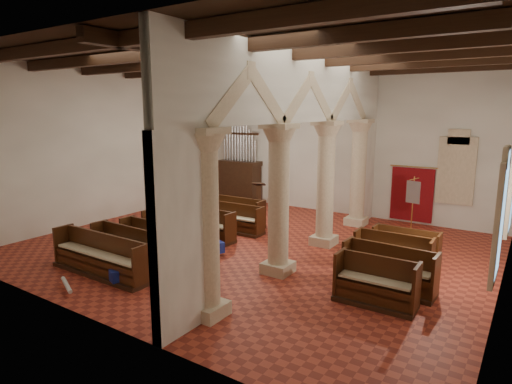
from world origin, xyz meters
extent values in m
plane|color=#9E3522|center=(0.00, 0.00, 0.00)|extent=(14.00, 14.00, 0.00)
plane|color=black|center=(0.00, 0.00, 6.00)|extent=(14.00, 14.00, 0.00)
cube|color=white|center=(0.00, 6.00, 3.00)|extent=(14.00, 0.02, 6.00)
cube|color=white|center=(0.00, -6.00, 3.00)|extent=(14.00, 0.02, 6.00)
cube|color=white|center=(-7.00, 0.00, 3.00)|extent=(0.02, 12.00, 6.00)
cube|color=white|center=(7.00, 0.00, 3.00)|extent=(0.02, 12.00, 6.00)
cube|color=beige|center=(1.80, -4.50, 0.15)|extent=(0.75, 0.75, 0.30)
cylinder|color=beige|center=(1.80, -4.50, 1.95)|extent=(0.56, 0.56, 3.30)
cube|color=beige|center=(1.80, -1.50, 0.15)|extent=(0.75, 0.75, 0.30)
cylinder|color=beige|center=(1.80, -1.50, 1.95)|extent=(0.56, 0.56, 3.30)
cube|color=beige|center=(1.80, 1.50, 0.15)|extent=(0.75, 0.75, 0.30)
cylinder|color=beige|center=(1.80, 1.50, 1.95)|extent=(0.56, 0.56, 3.30)
cube|color=beige|center=(1.80, 4.50, 0.15)|extent=(0.75, 0.75, 0.30)
cylinder|color=beige|center=(1.80, 4.50, 1.95)|extent=(0.56, 0.56, 3.30)
cube|color=white|center=(1.80, 0.00, 5.04)|extent=(0.25, 11.90, 1.93)
cube|color=#367958|center=(6.98, -1.50, 2.20)|extent=(0.03, 1.00, 2.20)
cube|color=#367958|center=(5.00, 5.98, 2.20)|extent=(1.00, 0.03, 2.20)
cube|color=#331E10|center=(-4.50, 5.50, 0.90)|extent=(2.00, 0.80, 1.80)
cube|color=#331E10|center=(-4.50, 5.50, 1.90)|extent=(2.10, 0.85, 0.20)
cube|color=#372511|center=(-2.75, 4.57, 0.05)|extent=(0.58, 0.58, 0.10)
cube|color=#372511|center=(-2.75, 4.57, 0.57)|extent=(0.28, 0.28, 1.14)
cube|color=#372511|center=(-2.75, 4.49, 1.19)|extent=(0.61, 0.54, 0.20)
cube|color=maroon|center=(3.50, 5.92, 1.15)|extent=(1.60, 0.06, 2.10)
cylinder|color=#BA853A|center=(3.50, 5.90, 2.25)|extent=(1.80, 0.04, 0.04)
cone|color=#331E10|center=(4.02, 3.87, 0.05)|extent=(0.33, 0.33, 0.11)
cylinder|color=#BA853A|center=(4.02, 3.87, 1.09)|extent=(0.04, 0.04, 2.18)
cylinder|color=#BA853A|center=(4.02, 3.87, 2.09)|extent=(0.18, 0.62, 0.03)
cube|color=#1E1650|center=(4.02, 3.85, 1.63)|extent=(0.49, 0.14, 0.77)
cube|color=navy|center=(-1.23, -4.52, 0.25)|extent=(0.37, 0.34, 0.31)
cube|color=navy|center=(-1.27, -2.77, 0.25)|extent=(0.31, 0.25, 0.30)
cube|color=navy|center=(-0.45, -1.28, 0.27)|extent=(0.41, 0.38, 0.33)
cylinder|color=white|center=(-1.95, -5.43, 0.16)|extent=(0.96, 0.49, 0.10)
cylinder|color=white|center=(-2.48, -3.53, 0.16)|extent=(1.07, 0.16, 0.11)
cube|color=#331E10|center=(-2.16, -4.27, 0.05)|extent=(3.40, 0.75, 0.11)
cube|color=#4A270F|center=(-2.16, -4.32, 0.34)|extent=(3.25, 0.44, 0.48)
cube|color=#4A270F|center=(-2.16, -4.08, 0.61)|extent=(3.24, 0.09, 1.01)
cube|color=#4A270F|center=(-3.82, -4.25, 0.61)|extent=(0.08, 0.64, 1.01)
cube|color=#4A270F|center=(-0.50, -4.25, 0.61)|extent=(0.08, 0.64, 1.01)
cube|color=#C8B594|center=(-2.16, -4.32, 0.61)|extent=(3.12, 0.39, 0.05)
cube|color=#331E10|center=(-2.08, -3.24, 0.05)|extent=(3.17, 0.79, 0.10)
cube|color=#3D160D|center=(-2.08, -3.29, 0.32)|extent=(3.01, 0.48, 0.45)
cube|color=#3D160D|center=(-2.08, -3.06, 0.57)|extent=(3.00, 0.16, 0.94)
cube|color=#3D160D|center=(-3.62, -3.22, 0.57)|extent=(0.09, 0.60, 0.94)
cube|color=#3D160D|center=(-0.54, -3.22, 0.57)|extent=(0.09, 0.60, 0.94)
cube|color=#C8B594|center=(-2.08, -3.29, 0.57)|extent=(2.89, 0.44, 0.05)
cube|color=#331E10|center=(-2.15, -2.30, 0.05)|extent=(2.65, 0.72, 0.10)
cube|color=#491E0F|center=(-2.15, -2.35, 0.31)|extent=(2.50, 0.43, 0.43)
cube|color=#491E0F|center=(-2.15, -2.13, 0.55)|extent=(2.49, 0.11, 0.91)
cube|color=#491E0F|center=(-3.44, -2.28, 0.55)|extent=(0.08, 0.58, 0.91)
cube|color=#491E0F|center=(-0.86, -2.28, 0.55)|extent=(0.08, 0.58, 0.91)
cube|color=#C8B594|center=(-2.15, -2.35, 0.55)|extent=(2.40, 0.39, 0.05)
cube|color=#331E10|center=(-2.45, -1.13, 0.05)|extent=(2.79, 0.80, 0.09)
cube|color=#401F0D|center=(-2.45, -1.18, 0.30)|extent=(2.63, 0.52, 0.41)
cube|color=#401F0D|center=(-2.45, -0.96, 0.53)|extent=(2.61, 0.22, 0.87)
cube|color=#401F0D|center=(-3.80, -1.11, 0.53)|extent=(0.10, 0.55, 0.87)
cube|color=#401F0D|center=(-1.11, -1.11, 0.53)|extent=(0.10, 0.55, 0.87)
cube|color=#C8B594|center=(-2.45, -1.18, 0.53)|extent=(2.52, 0.48, 0.05)
cube|color=#331E10|center=(-2.27, -0.22, 0.05)|extent=(3.08, 0.82, 0.10)
cube|color=#482D0F|center=(-2.27, -0.27, 0.33)|extent=(2.92, 0.51, 0.46)
cube|color=#482D0F|center=(-2.27, -0.03, 0.59)|extent=(2.91, 0.17, 0.97)
cube|color=#482D0F|center=(-3.77, -0.20, 0.59)|extent=(0.09, 0.62, 0.97)
cube|color=#482D0F|center=(-0.78, -0.20, 0.59)|extent=(0.09, 0.62, 0.97)
cube|color=#C8B594|center=(-2.27, -0.27, 0.59)|extent=(2.81, 0.46, 0.05)
cube|color=#331E10|center=(-2.03, 1.07, 0.05)|extent=(3.18, 0.76, 0.10)
cube|color=#47230F|center=(-2.03, 1.03, 0.32)|extent=(3.03, 0.46, 0.44)
cube|color=#47230F|center=(-2.03, 1.25, 0.57)|extent=(3.02, 0.14, 0.93)
cube|color=#47230F|center=(-3.58, 1.09, 0.57)|extent=(0.08, 0.59, 0.93)
cube|color=#47230F|center=(-0.48, 1.09, 0.57)|extent=(0.08, 0.59, 0.93)
cube|color=#C8B594|center=(-2.03, 1.03, 0.57)|extent=(2.90, 0.42, 0.05)
cube|color=#331E10|center=(-2.23, 1.79, 0.05)|extent=(2.74, 0.76, 0.10)
cube|color=#44230E|center=(-2.23, 1.74, 0.34)|extent=(2.58, 0.44, 0.47)
cube|color=#44230E|center=(-2.23, 1.98, 0.60)|extent=(2.58, 0.10, 0.99)
cube|color=#44230E|center=(-3.56, 1.81, 0.60)|extent=(0.08, 0.63, 0.99)
cube|color=#44230E|center=(-0.90, 1.81, 0.60)|extent=(0.08, 0.63, 0.99)
cube|color=#C8B594|center=(-2.23, 1.74, 0.60)|extent=(2.48, 0.40, 0.05)
cube|color=#331E10|center=(4.66, -1.95, 0.05)|extent=(1.86, 0.76, 0.11)
cube|color=#43220E|center=(4.66, -2.01, 0.35)|extent=(1.70, 0.44, 0.48)
cube|color=#43220E|center=(4.66, -1.76, 0.61)|extent=(1.70, 0.09, 1.01)
cube|color=#43220E|center=(3.77, -1.93, 0.61)|extent=(0.08, 0.64, 1.01)
cube|color=#43220E|center=(5.55, -1.93, 0.61)|extent=(0.08, 0.64, 1.01)
cube|color=#C8B594|center=(4.66, -2.01, 0.61)|extent=(1.64, 0.40, 0.05)
cube|color=#331E10|center=(4.66, -0.97, 0.05)|extent=(2.30, 0.84, 0.11)
cube|color=#42260E|center=(4.66, -1.03, 0.35)|extent=(2.14, 0.51, 0.48)
cube|color=#42260E|center=(4.66, -0.78, 0.61)|extent=(2.12, 0.16, 1.01)
cube|color=#42260E|center=(3.56, -0.95, 0.61)|extent=(0.10, 0.64, 1.01)
cube|color=#42260E|center=(5.76, -0.95, 0.61)|extent=(0.10, 0.64, 1.01)
cube|color=#C8B594|center=(4.66, -1.03, 0.61)|extent=(2.05, 0.47, 0.05)
cube|color=#331E10|center=(4.43, 0.19, 0.05)|extent=(2.07, 0.77, 0.10)
cube|color=#4B3010|center=(4.43, 0.14, 0.34)|extent=(1.91, 0.45, 0.47)
cube|color=#4B3010|center=(4.43, 0.38, 0.60)|extent=(1.91, 0.11, 0.99)
cube|color=#4B3010|center=(3.43, 0.21, 0.60)|extent=(0.08, 0.63, 0.99)
cube|color=#4B3010|center=(5.42, 0.21, 0.60)|extent=(0.08, 0.63, 0.99)
cube|color=#C8B594|center=(4.43, 0.14, 0.60)|extent=(1.84, 0.41, 0.05)
cube|color=#331E10|center=(4.51, 1.19, 0.05)|extent=(1.88, 0.68, 0.10)
cube|color=#3C260D|center=(4.51, 1.14, 0.32)|extent=(1.73, 0.39, 0.44)
cube|color=#3C260D|center=(4.51, 1.37, 0.56)|extent=(1.73, 0.07, 0.92)
cube|color=#3C260D|center=(3.61, 1.21, 0.56)|extent=(0.07, 0.58, 0.92)
cube|color=#3C260D|center=(5.42, 1.21, 0.56)|extent=(0.07, 0.58, 0.92)
cube|color=#C8B594|center=(4.51, 1.14, 0.56)|extent=(1.66, 0.35, 0.05)
camera|label=1|loc=(7.44, -11.14, 4.42)|focal=30.00mm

